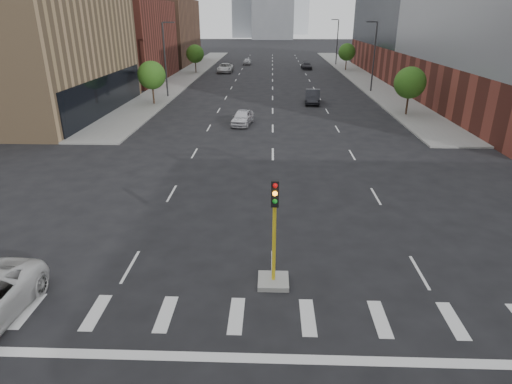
# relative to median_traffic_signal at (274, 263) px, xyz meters

# --- Properties ---
(sidewalk_left_far) EXTENTS (5.00, 92.00, 0.15)m
(sidewalk_left_far) POSITION_rel_median_traffic_signal_xyz_m (-15.00, 65.03, -0.90)
(sidewalk_left_far) COLOR gray
(sidewalk_left_far) RESTS_ON ground
(sidewalk_right_far) EXTENTS (5.00, 92.00, 0.15)m
(sidewalk_right_far) POSITION_rel_median_traffic_signal_xyz_m (15.00, 65.03, -0.90)
(sidewalk_right_far) COLOR gray
(sidewalk_right_far) RESTS_ON ground
(building_left_mid) EXTENTS (20.00, 24.00, 14.00)m
(building_left_mid) POSITION_rel_median_traffic_signal_xyz_m (-27.50, 31.03, 6.03)
(building_left_mid) COLOR #977855
(building_left_mid) RESTS_ON ground
(building_left_far_a) EXTENTS (20.00, 22.00, 12.00)m
(building_left_far_a) POSITION_rel_median_traffic_signal_xyz_m (-27.50, 57.03, 5.03)
(building_left_far_a) COLOR brown
(building_left_far_a) RESTS_ON ground
(building_left_far_b) EXTENTS (20.00, 24.00, 13.00)m
(building_left_far_b) POSITION_rel_median_traffic_signal_xyz_m (-27.50, 83.03, 5.53)
(building_left_far_b) COLOR brown
(building_left_far_b) RESTS_ON ground
(building_right_main) EXTENTS (24.00, 70.00, 22.00)m
(building_right_main) POSITION_rel_median_traffic_signal_xyz_m (29.50, 51.03, 10.03)
(building_right_main) COLOR brown
(building_right_main) RESTS_ON ground
(median_traffic_signal) EXTENTS (1.20, 1.20, 4.40)m
(median_traffic_signal) POSITION_rel_median_traffic_signal_xyz_m (0.00, 0.00, 0.00)
(median_traffic_signal) COLOR #999993
(median_traffic_signal) RESTS_ON ground
(streetlight_right_a) EXTENTS (1.60, 0.22, 9.07)m
(streetlight_right_a) POSITION_rel_median_traffic_signal_xyz_m (13.41, 46.03, 4.04)
(streetlight_right_a) COLOR #2D2D30
(streetlight_right_a) RESTS_ON ground
(streetlight_right_b) EXTENTS (1.60, 0.22, 9.07)m
(streetlight_right_b) POSITION_rel_median_traffic_signal_xyz_m (13.41, 81.03, 4.04)
(streetlight_right_b) COLOR #2D2D30
(streetlight_right_b) RESTS_ON ground
(streetlight_left) EXTENTS (1.60, 0.22, 9.07)m
(streetlight_left) POSITION_rel_median_traffic_signal_xyz_m (-13.41, 41.03, 4.04)
(streetlight_left) COLOR #2D2D30
(streetlight_left) RESTS_ON ground
(tree_left_near) EXTENTS (3.20, 3.20, 4.85)m
(tree_left_near) POSITION_rel_median_traffic_signal_xyz_m (-14.00, 36.03, 2.42)
(tree_left_near) COLOR #382619
(tree_left_near) RESTS_ON ground
(tree_left_far) EXTENTS (3.20, 3.20, 4.85)m
(tree_left_far) POSITION_rel_median_traffic_signal_xyz_m (-14.00, 66.03, 2.42)
(tree_left_far) COLOR #382619
(tree_left_far) RESTS_ON ground
(tree_right_near) EXTENTS (3.20, 3.20, 4.85)m
(tree_right_near) POSITION_rel_median_traffic_signal_xyz_m (14.00, 31.03, 2.42)
(tree_right_near) COLOR #382619
(tree_right_near) RESTS_ON ground
(tree_right_far) EXTENTS (3.20, 3.20, 4.85)m
(tree_right_far) POSITION_rel_median_traffic_signal_xyz_m (14.00, 71.03, 2.42)
(tree_right_far) COLOR #382619
(tree_right_far) RESTS_ON ground
(car_near_left) EXTENTS (2.32, 4.41, 1.43)m
(car_near_left) POSITION_rel_median_traffic_signal_xyz_m (-2.91, 26.38, -0.26)
(car_near_left) COLOR silver
(car_near_left) RESTS_ON ground
(car_mid_right) EXTENTS (2.11, 4.96, 1.59)m
(car_mid_right) POSITION_rel_median_traffic_signal_xyz_m (4.77, 37.58, -0.18)
(car_mid_right) COLOR black
(car_mid_right) RESTS_ON ground
(car_far_left) EXTENTS (2.70, 5.80, 1.61)m
(car_far_left) POSITION_rel_median_traffic_signal_xyz_m (-8.78, 67.35, -0.17)
(car_far_left) COLOR silver
(car_far_left) RESTS_ON ground
(car_deep_right) EXTENTS (1.99, 4.61, 1.32)m
(car_deep_right) POSITION_rel_median_traffic_signal_xyz_m (6.66, 73.04, -0.31)
(car_deep_right) COLOR black
(car_deep_right) RESTS_ON ground
(car_distant) EXTENTS (1.63, 3.93, 1.33)m
(car_distant) POSITION_rel_median_traffic_signal_xyz_m (-5.43, 81.18, -0.31)
(car_distant) COLOR #A8A9AD
(car_distant) RESTS_ON ground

